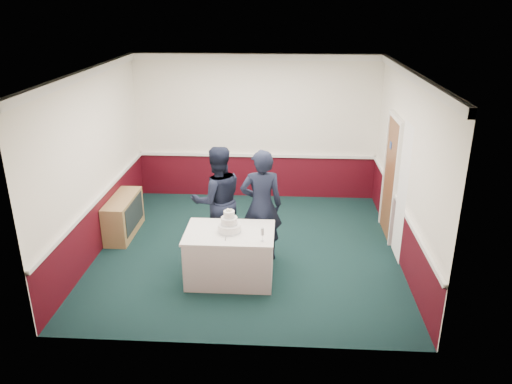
# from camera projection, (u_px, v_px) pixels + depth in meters

# --- Properties ---
(ground) EXTENTS (5.00, 5.00, 0.00)m
(ground) POSITION_uv_depth(u_px,v_px,m) (248.00, 250.00, 8.51)
(ground) COLOR black
(ground) RESTS_ON ground
(room_shell) EXTENTS (5.00, 5.00, 3.00)m
(room_shell) POSITION_uv_depth(u_px,v_px,m) (254.00, 129.00, 8.36)
(room_shell) COLOR white
(room_shell) RESTS_ON ground
(sideboard) EXTENTS (0.41, 1.20, 0.70)m
(sideboard) POSITION_uv_depth(u_px,v_px,m) (124.00, 216.00, 8.96)
(sideboard) COLOR #A3794F
(sideboard) RESTS_ON ground
(cake_table) EXTENTS (1.32, 0.92, 0.79)m
(cake_table) POSITION_uv_depth(u_px,v_px,m) (230.00, 255.00, 7.51)
(cake_table) COLOR white
(cake_table) RESTS_ON ground
(wedding_cake) EXTENTS (0.35, 0.35, 0.36)m
(wedding_cake) POSITION_uv_depth(u_px,v_px,m) (229.00, 225.00, 7.33)
(wedding_cake) COLOR white
(wedding_cake) RESTS_ON cake_table
(cake_knife) EXTENTS (0.02, 0.22, 0.00)m
(cake_knife) POSITION_uv_depth(u_px,v_px,m) (226.00, 237.00, 7.18)
(cake_knife) COLOR silver
(cake_knife) RESTS_ON cake_table
(champagne_flute) EXTENTS (0.05, 0.05, 0.21)m
(champagne_flute) POSITION_uv_depth(u_px,v_px,m) (262.00, 232.00, 7.03)
(champagne_flute) COLOR silver
(champagne_flute) RESTS_ON cake_table
(person_man) EXTENTS (1.08, 0.96, 1.83)m
(person_man) POSITION_uv_depth(u_px,v_px,m) (218.00, 200.00, 8.17)
(person_man) COLOR black
(person_man) RESTS_ON ground
(person_woman) EXTENTS (0.74, 0.54, 1.86)m
(person_woman) POSITION_uv_depth(u_px,v_px,m) (261.00, 206.00, 7.93)
(person_woman) COLOR black
(person_woman) RESTS_ON ground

